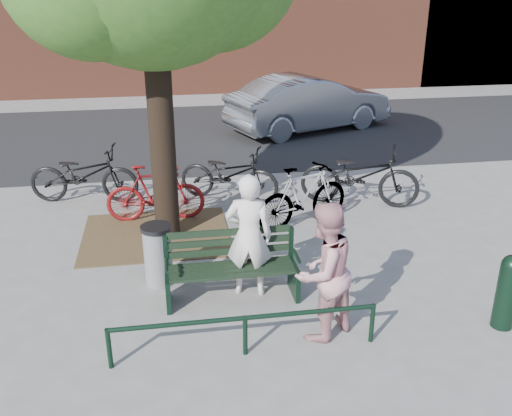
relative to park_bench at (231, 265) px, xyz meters
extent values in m
plane|color=gray|center=(0.00, -0.08, -0.48)|extent=(90.00, 90.00, 0.00)
cube|color=brown|center=(-1.00, 2.12, -0.47)|extent=(2.40, 2.00, 0.02)
cube|color=black|center=(0.00, 8.42, -0.47)|extent=(40.00, 7.00, 0.01)
cube|color=black|center=(-0.84, -0.08, -0.25)|extent=(0.06, 0.52, 0.45)
cube|color=black|center=(-0.84, 0.15, 0.19)|extent=(0.06, 0.06, 0.44)
cylinder|color=black|center=(-0.84, -0.18, 0.15)|extent=(0.04, 0.36, 0.04)
cube|color=black|center=(0.84, -0.08, -0.25)|extent=(0.06, 0.52, 0.45)
cube|color=black|center=(0.84, 0.15, 0.19)|extent=(0.06, 0.06, 0.44)
cylinder|color=black|center=(0.84, -0.18, 0.15)|extent=(0.04, 0.36, 0.04)
cube|color=black|center=(0.00, -0.08, -0.03)|extent=(1.64, 0.46, 0.04)
cube|color=black|center=(0.00, 0.15, 0.26)|extent=(1.64, 0.03, 0.47)
cylinder|color=black|center=(-1.50, -1.28, -0.23)|extent=(0.06, 0.06, 0.50)
cylinder|color=black|center=(0.00, -1.28, -0.23)|extent=(0.06, 0.06, 0.50)
cylinder|color=black|center=(1.50, -1.28, -0.23)|extent=(0.06, 0.06, 0.50)
cylinder|color=black|center=(0.00, -1.28, 0.00)|extent=(3.00, 0.06, 0.06)
cylinder|color=black|center=(-0.80, 2.12, 1.42)|extent=(0.40, 0.40, 3.80)
imported|color=silver|center=(0.25, 0.07, 0.37)|extent=(0.70, 0.55, 1.70)
imported|color=#C3868A|center=(0.95, -1.04, 0.37)|extent=(1.04, 0.98, 1.70)
cylinder|color=black|center=(3.20, -1.24, -0.06)|extent=(0.26, 0.26, 0.84)
sphere|color=black|center=(3.20, -1.24, 0.36)|extent=(0.26, 0.26, 0.26)
cylinder|color=gray|center=(-0.95, 0.52, -0.07)|extent=(0.39, 0.39, 0.82)
cylinder|color=black|center=(-0.95, 0.52, 0.37)|extent=(0.43, 0.43, 0.06)
imported|color=black|center=(-2.30, 3.88, 0.06)|extent=(2.14, 1.07, 1.08)
imported|color=#600D0E|center=(-0.98, 2.76, 0.03)|extent=(1.71, 0.53, 1.02)
imported|color=black|center=(0.40, 3.55, 0.03)|extent=(2.05, 1.44, 1.02)
imported|color=gray|center=(1.50, 2.12, 0.06)|extent=(1.87, 1.15, 1.09)
imported|color=black|center=(2.76, 2.90, 0.10)|extent=(2.31, 1.50, 1.15)
imported|color=gray|center=(3.19, 8.40, 0.28)|extent=(4.85, 3.15, 1.51)
camera|label=1|loc=(-0.76, -6.62, 3.56)|focal=40.00mm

